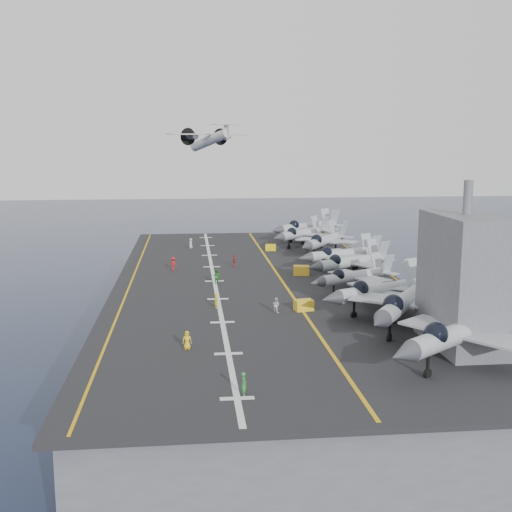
{
  "coord_description": "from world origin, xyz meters",
  "views": [
    {
      "loc": [
        -9.21,
        -83.6,
        28.59
      ],
      "look_at": [
        0.0,
        4.0,
        13.0
      ],
      "focal_mm": 45.0,
      "sensor_mm": 36.0,
      "label": 1
    }
  ],
  "objects": [
    {
      "name": "landing_centerline",
      "position": [
        -6.0,
        0.0,
        10.42
      ],
      "size": [
        0.5,
        90.0,
        0.02
      ],
      "primitive_type": "cube",
      "color": "silver",
      "rests_on": "flight_deck"
    },
    {
      "name": "fighter_jet_6",
      "position": [
        12.77,
        17.93,
        13.01
      ],
      "size": [
        16.94,
        18.04,
        5.22
      ],
      "primitive_type": null,
      "color": "#9199A0",
      "rests_on": "flight_deck"
    },
    {
      "name": "deck_edge_stbd",
      "position": [
        18.5,
        0.0,
        10.42
      ],
      "size": [
        0.25,
        90.0,
        0.02
      ],
      "primitive_type": "cube",
      "color": "gold",
      "rests_on": "flight_deck"
    },
    {
      "name": "ground",
      "position": [
        0.0,
        0.0,
        0.0
      ],
      "size": [
        500.0,
        500.0,
        0.0
      ],
      "primitive_type": "plane",
      "color": "#142135",
      "rests_on": "ground"
    },
    {
      "name": "flight_deck",
      "position": [
        0.0,
        0.0,
        10.2
      ],
      "size": [
        38.0,
        92.0,
        0.4
      ],
      "primitive_type": "cube",
      "color": "black",
      "rests_on": "hull"
    },
    {
      "name": "crew_4",
      "position": [
        -2.66,
        9.77,
        11.31
      ],
      "size": [
        0.9,
        1.19,
        1.81
      ],
      "primitive_type": "imported",
      "color": "#A52720",
      "rests_on": "flight_deck"
    },
    {
      "name": "fighter_jet_2",
      "position": [
        11.65,
        -17.62,
        13.0
      ],
      "size": [
        17.82,
        15.57,
        5.19
      ],
      "primitive_type": null,
      "color": "#8D939C",
      "rests_on": "flight_deck"
    },
    {
      "name": "foul_line",
      "position": [
        3.0,
        0.0,
        10.42
      ],
      "size": [
        0.35,
        90.0,
        0.02
      ],
      "primitive_type": "cube",
      "color": "gold",
      "rests_on": "flight_deck"
    },
    {
      "name": "crew_5",
      "position": [
        -8.97,
        27.5,
        11.28
      ],
      "size": [
        1.03,
        1.24,
        1.76
      ],
      "primitive_type": "imported",
      "color": "silver",
      "rests_on": "flight_deck"
    },
    {
      "name": "crew_1",
      "position": [
        -6.38,
        -14.03,
        11.25
      ],
      "size": [
        0.79,
        1.09,
        1.69
      ],
      "primitive_type": "imported",
      "color": "#D2BD06",
      "rests_on": "flight_deck"
    },
    {
      "name": "transport_plane",
      "position": [
        -4.28,
        59.25,
        29.14
      ],
      "size": [
        25.3,
        23.11,
        4.95
      ],
      "primitive_type": null,
      "color": "silver"
    },
    {
      "name": "island_superstructure",
      "position": [
        15.0,
        -30.0,
        17.9
      ],
      "size": [
        5.0,
        10.0,
        15.0
      ],
      "primitive_type": null,
      "color": "#56595E",
      "rests_on": "flight_deck"
    },
    {
      "name": "hull",
      "position": [
        0.0,
        0.0,
        5.0
      ],
      "size": [
        36.0,
        90.0,
        10.0
      ],
      "primitive_type": "cube",
      "color": "#56595E",
      "rests_on": "ground"
    },
    {
      "name": "tow_cart_b",
      "position": [
        6.23,
        2.77,
        11.05
      ],
      "size": [
        2.43,
        1.84,
        1.31
      ],
      "primitive_type": null,
      "color": "gold",
      "rests_on": "flight_deck"
    },
    {
      "name": "fighter_jet_7",
      "position": [
        10.85,
        27.7,
        12.86
      ],
      "size": [
        16.8,
        16.51,
        4.91
      ],
      "primitive_type": null,
      "color": "gray",
      "rests_on": "flight_deck"
    },
    {
      "name": "fighter_jet_1",
      "position": [
        11.69,
        -24.04,
        13.24
      ],
      "size": [
        18.21,
        19.66,
        5.68
      ],
      "primitive_type": null,
      "color": "gray",
      "rests_on": "flight_deck"
    },
    {
      "name": "crew_2",
      "position": [
        -5.75,
        -1.56,
        11.37
      ],
      "size": [
        1.39,
        1.3,
        1.93
      ],
      "primitive_type": "imported",
      "color": "#24872A",
      "rests_on": "flight_deck"
    },
    {
      "name": "deck_edge_port",
      "position": [
        -17.0,
        0.0,
        10.42
      ],
      "size": [
        0.25,
        90.0,
        0.02
      ],
      "primitive_type": "cube",
      "color": "gold",
      "rests_on": "flight_deck"
    },
    {
      "name": "fighter_jet_3",
      "position": [
        10.94,
        -8.49,
        12.61
      ],
      "size": [
        15.28,
        13.66,
        4.43
      ],
      "primitive_type": null,
      "color": "#8C939A",
      "rests_on": "flight_deck"
    },
    {
      "name": "fighter_jet_4",
      "position": [
        12.68,
        0.09,
        12.79
      ],
      "size": [
        16.54,
        14.81,
        4.79
      ],
      "primitive_type": null,
      "color": "#A1AAB1",
      "rests_on": "flight_deck"
    },
    {
      "name": "tow_cart_c",
      "position": [
        4.61,
        23.68,
        10.93
      ],
      "size": [
        1.94,
        1.43,
        1.06
      ],
      "primitive_type": null,
      "color": "yellow",
      "rests_on": "flight_deck"
    },
    {
      "name": "fighter_jet_8",
      "position": [
        13.04,
        34.29,
        13.17
      ],
      "size": [
        19.2,
        17.59,
        5.55
      ],
      "primitive_type": null,
      "color": "#8D959C",
      "rests_on": "flight_deck"
    },
    {
      "name": "crew_7",
      "position": [
        0.01,
        -16.75,
        11.24
      ],
      "size": [
        1.19,
        1.19,
        1.68
      ],
      "primitive_type": "imported",
      "color": "silver",
      "rests_on": "flight_deck"
    },
    {
      "name": "fighter_jet_0",
      "position": [
        12.92,
        -34.56,
        13.26
      ],
      "size": [
        19.79,
        18.63,
        5.72
      ],
      "primitive_type": null,
      "color": "#979FA8",
      "rests_on": "flight_deck"
    },
    {
      "name": "crew_3",
      "position": [
        -11.6,
        8.16,
        11.36
      ],
      "size": [
        1.39,
        1.3,
        1.92
      ],
      "primitive_type": "imported",
      "color": "#B21919",
      "rests_on": "flight_deck"
    },
    {
      "name": "tow_cart_a",
      "position": [
        3.15,
        -16.14,
        11.0
      ],
      "size": [
        2.2,
        1.65,
        1.19
      ],
      "primitive_type": null,
      "color": "gold",
      "rests_on": "flight_deck"
    },
    {
      "name": "fighter_jet_5",
      "position": [
        13.13,
        6.55,
        12.77
      ],
      "size": [
        16.06,
        13.58,
        4.73
      ],
      "primitive_type": null,
      "color": "#A0A9B0",
      "rests_on": "flight_deck"
    },
    {
      "name": "crew_6",
      "position": [
        -5.45,
        -39.5,
        11.3
      ],
      "size": [
        0.92,
        1.2,
        1.79
      ],
      "primitive_type": "imported",
      "color": "#2A8C35",
      "rests_on": "flight_deck"
    },
    {
      "name": "crew_0",
      "position": [
        -9.58,
        -28.33,
        11.24
      ],
      "size": [
        1.05,
        0.73,
        1.69
      ],
      "primitive_type": "imported",
      "color": "yellow",
      "rests_on": "flight_deck"
    }
  ]
}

